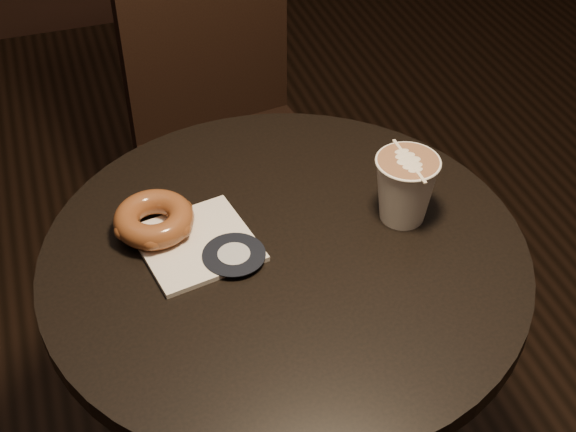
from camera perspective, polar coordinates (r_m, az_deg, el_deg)
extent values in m
cylinder|color=black|center=(1.16, -0.24, -2.95)|extent=(0.70, 0.70, 0.03)
cylinder|color=black|center=(1.43, -0.20, -13.52)|extent=(0.07, 0.07, 0.70)
cube|color=black|center=(1.82, -3.35, 3.54)|extent=(0.44, 0.44, 0.04)
cube|color=black|center=(1.81, -6.00, 13.59)|extent=(0.39, 0.09, 0.52)
cylinder|color=black|center=(1.81, -5.73, -6.19)|extent=(0.03, 0.03, 0.43)
cylinder|color=black|center=(1.91, 3.41, -2.99)|extent=(0.03, 0.03, 0.43)
cylinder|color=black|center=(2.04, -9.20, -0.09)|extent=(0.03, 0.03, 0.43)
cylinder|color=black|center=(2.12, -0.89, 2.50)|extent=(0.03, 0.03, 0.43)
cube|color=white|center=(1.16, -6.49, -1.97)|extent=(0.18, 0.18, 0.01)
torus|color=brown|center=(1.17, -9.51, -0.22)|extent=(0.12, 0.12, 0.04)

